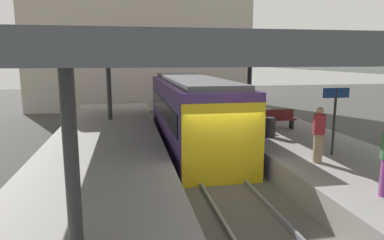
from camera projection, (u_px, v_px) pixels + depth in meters
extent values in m
plane|color=#383835|center=(219.00, 185.00, 11.42)|extent=(80.00, 80.00, 0.00)
cube|color=gray|center=(100.00, 178.00, 10.64)|extent=(4.40, 28.00, 1.00)
cube|color=gray|center=(324.00, 164.00, 12.03)|extent=(4.40, 28.00, 1.00)
cube|color=#59544C|center=(219.00, 182.00, 11.40)|extent=(3.20, 28.00, 0.20)
cube|color=slate|center=(197.00, 179.00, 11.24)|extent=(0.08, 28.00, 0.14)
cube|color=slate|center=(239.00, 176.00, 11.51)|extent=(0.08, 28.00, 0.14)
cube|color=#472D6B|center=(191.00, 113.00, 15.91)|extent=(2.70, 10.89, 2.90)
cube|color=yellow|center=(224.00, 145.00, 10.64)|extent=(2.65, 0.08, 2.60)
cube|color=black|center=(162.00, 106.00, 15.60)|extent=(0.04, 10.02, 0.76)
cube|color=black|center=(220.00, 105.00, 16.10)|extent=(0.04, 10.02, 0.76)
cube|color=#515156|center=(191.00, 79.00, 15.64)|extent=(2.16, 10.34, 0.20)
cylinder|color=#333335|center=(71.00, 159.00, 5.54)|extent=(0.24, 0.24, 3.10)
cylinder|color=#333335|center=(109.00, 90.00, 17.73)|extent=(0.24, 0.24, 3.10)
cube|color=#3D4247|center=(98.00, 57.00, 11.35)|extent=(4.18, 21.00, 0.16)
cylinder|color=#333335|center=(249.00, 90.00, 19.14)|extent=(0.24, 0.24, 2.85)
cube|color=slate|center=(309.00, 64.00, 12.78)|extent=(4.18, 21.00, 0.16)
cube|color=black|center=(269.00, 125.00, 15.45)|extent=(0.08, 0.32, 0.40)
cube|color=black|center=(291.00, 124.00, 15.65)|extent=(0.08, 0.32, 0.40)
cube|color=maroon|center=(280.00, 119.00, 15.51)|extent=(1.40, 0.40, 0.06)
cube|color=maroon|center=(279.00, 114.00, 15.64)|extent=(1.40, 0.06, 0.40)
cylinder|color=#262628|center=(334.00, 122.00, 11.22)|extent=(0.08, 0.08, 2.20)
cube|color=navy|center=(336.00, 93.00, 11.05)|extent=(0.90, 0.06, 0.32)
cylinder|color=#2D2D30|center=(270.00, 127.00, 13.90)|extent=(0.44, 0.44, 0.80)
cylinder|color=#998460|center=(318.00, 148.00, 10.50)|extent=(0.28, 0.28, 0.89)
cylinder|color=maroon|center=(319.00, 124.00, 10.37)|extent=(0.36, 0.36, 0.60)
sphere|color=tan|center=(320.00, 111.00, 10.30)|extent=(0.22, 0.22, 0.22)
cylinder|color=maroon|center=(240.00, 118.00, 15.96)|extent=(0.28, 0.28, 0.81)
cylinder|color=maroon|center=(240.00, 103.00, 15.83)|extent=(0.36, 0.36, 0.65)
sphere|color=tan|center=(240.00, 93.00, 15.75)|extent=(0.22, 0.22, 0.22)
cube|color=#A89E8E|center=(140.00, 42.00, 29.50)|extent=(18.00, 6.00, 11.00)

